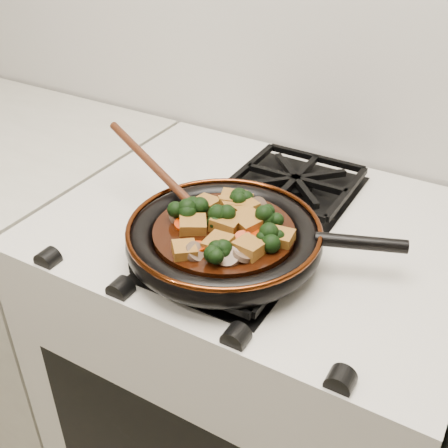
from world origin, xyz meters
The scene contains 35 objects.
stove centered at (0.00, 1.69, 0.45)m, with size 0.76×0.60×0.90m, color beige.
burner_grate_front centered at (0.00, 1.55, 0.91)m, with size 0.23×0.23×0.03m, color black, non-canonical shape.
burner_grate_back centered at (0.00, 1.83, 0.91)m, with size 0.23×0.23×0.03m, color black, non-canonical shape.
skillet centered at (0.00, 1.56, 0.94)m, with size 0.43×0.31×0.05m.
braising_sauce centered at (-0.01, 1.56, 0.95)m, with size 0.23×0.23×0.02m, color black.
tofu_cube_0 centered at (0.00, 1.62, 0.97)m, with size 0.04×0.04×0.02m, color #8D5D20.
tofu_cube_1 centered at (-0.02, 1.62, 0.97)m, with size 0.04×0.04×0.02m, color #8D5D20.
tofu_cube_2 centered at (-0.05, 1.53, 0.97)m, with size 0.04×0.04×0.02m, color #8D5D20.
tofu_cube_3 centered at (-0.01, 1.63, 0.97)m, with size 0.04×0.04×0.02m, color #8D5D20.
tofu_cube_4 centered at (-0.01, 1.57, 0.97)m, with size 0.04×0.05×0.02m, color #8D5D20.
tofu_cube_5 centered at (-0.03, 1.63, 0.97)m, with size 0.04×0.04×0.02m, color #8D5D20.
tofu_cube_6 centered at (-0.02, 1.47, 0.97)m, with size 0.03×0.03×0.02m, color #8D5D20.
tofu_cube_7 centered at (0.06, 1.53, 0.97)m, with size 0.04×0.04×0.02m, color #8D5D20.
tofu_cube_8 centered at (0.09, 1.58, 0.97)m, with size 0.04×0.03×0.02m, color #8D5D20.
tofu_cube_9 centered at (0.02, 1.59, 0.97)m, with size 0.04×0.05×0.02m, color #8D5D20.
tofu_cube_10 centered at (-0.06, 1.60, 0.97)m, with size 0.04×0.04×0.02m, color #8D5D20.
tofu_cube_11 centered at (0.01, 1.51, 0.97)m, with size 0.04×0.04×0.02m, color #8D5D20.
broccoli_floret_0 centered at (-0.02, 1.63, 0.97)m, with size 0.06×0.06×0.05m, color black, non-canonical shape.
broccoli_floret_1 centered at (-0.07, 1.56, 0.97)m, with size 0.06×0.06×0.05m, color black, non-canonical shape.
broccoli_floret_2 centered at (-0.07, 1.56, 0.97)m, with size 0.06×0.06×0.06m, color black, non-canonical shape.
broccoli_floret_3 centered at (0.07, 1.56, 0.97)m, with size 0.06×0.06×0.06m, color black, non-canonical shape.
broccoli_floret_4 centered at (0.05, 1.61, 0.97)m, with size 0.06×0.06×0.05m, color black, non-canonical shape.
broccoli_floret_5 centered at (-0.01, 1.57, 0.97)m, with size 0.06×0.06×0.05m, color black, non-canonical shape.
broccoli_floret_6 centered at (0.03, 1.49, 0.97)m, with size 0.06×0.06×0.05m, color black, non-canonical shape.
carrot_coin_0 centered at (-0.01, 1.49, 0.96)m, with size 0.03×0.03×0.01m, color #B12B04.
carrot_coin_1 centered at (-0.09, 1.57, 0.96)m, with size 0.03×0.03×0.01m, color #B12B04.
carrot_coin_2 centered at (0.03, 1.55, 0.96)m, with size 0.03×0.03×0.01m, color #B12B04.
carrot_coin_3 centered at (0.05, 1.57, 0.96)m, with size 0.03×0.03×0.01m, color #B12B04.
carrot_coin_4 centered at (-0.07, 1.54, 0.96)m, with size 0.03×0.03×0.01m, color #B12B04.
mushroom_slice_0 centered at (-0.09, 1.55, 0.97)m, with size 0.03×0.03×0.01m, color brown.
mushroom_slice_1 centered at (-0.01, 1.48, 0.97)m, with size 0.03×0.03×0.01m, color brown.
mushroom_slice_2 centered at (0.01, 1.64, 0.97)m, with size 0.03×0.03×0.01m, color brown.
mushroom_slice_3 centered at (0.05, 1.51, 0.97)m, with size 0.03×0.03×0.01m, color brown.
mushroom_slice_4 centered at (0.04, 1.49, 0.97)m, with size 0.03×0.03×0.01m, color brown.
wooden_spoon centered at (-0.15, 1.61, 0.98)m, with size 0.16×0.08×0.26m.
Camera 1 is at (0.36, 0.93, 1.46)m, focal length 45.00 mm.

